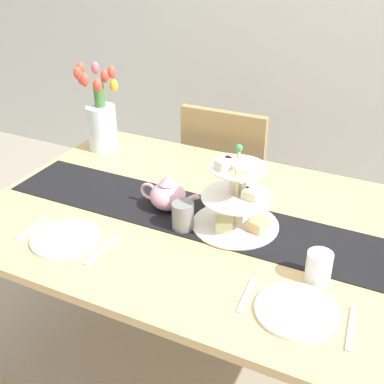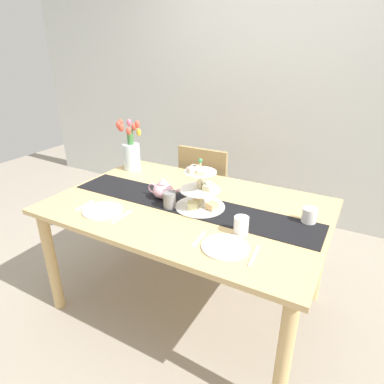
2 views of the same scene
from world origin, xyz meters
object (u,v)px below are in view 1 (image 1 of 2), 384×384
Objects in this scene: knife_right at (351,328)px; mug_grey at (183,216)px; tiered_cake_stand at (237,202)px; fork_right at (247,295)px; dinner_plate_left at (65,238)px; mug_white_text at (319,267)px; tulip_vase at (101,118)px; knife_left at (102,250)px; teapot at (168,195)px; chair_left at (229,179)px; fork_left at (31,228)px; dinner_plate_right at (297,310)px; dining_table at (212,242)px.

mug_grey is at bearing 159.21° from knife_right.
tiered_cake_stand reaches higher than fork_right.
dinner_plate_left is 2.42× the size of mug_white_text.
mug_grey is at bearing -34.59° from tulip_vase.
tiered_cake_stand is 0.86m from tulip_vase.
knife_right is at bearing 0.00° from knife_left.
tiered_cake_stand is 0.58m from dinner_plate_left.
fork_right is at bearing 0.00° from knife_left.
tiered_cake_stand is 3.20× the size of mug_white_text.
mug_grey is (0.11, -0.09, -0.01)m from teapot.
mug_white_text is (0.32, -0.16, -0.05)m from tiered_cake_stand.
knife_left is 0.68m from mug_white_text.
knife_right is 0.65m from mug_grey.
mug_white_text reaches higher than knife_right.
teapot is 2.51× the size of mug_grey.
tulip_vase is at bearing 114.85° from dinner_plate_left.
dinner_plate_left is at bearing 180.00° from knife_right.
knife_right is at bearing -28.24° from tulip_vase.
tulip_vase reaches higher than chair_left.
fork_left is at bearing -152.66° from tiered_cake_stand.
dinner_plate_right reaches higher than fork_right.
fork_left is at bearing 180.00° from dinner_plate_right.
mug_white_text reaches higher than dinner_plate_left.
teapot reaches higher than knife_left.
tiered_cake_stand reaches higher than mug_grey.
dining_table is 4.27× the size of tulip_vase.
tiered_cake_stand is 0.47m from knife_left.
dining_table is at bearing -25.99° from tulip_vase.
dinner_plate_right is at bearing 0.00° from knife_left.
dinner_plate_left is (-0.48, -0.32, -0.09)m from tiered_cake_stand.
mug_white_text is at bearing -26.81° from tiered_cake_stand.
mug_grey is at bearing 52.83° from knife_left.
teapot reaches higher than dinner_plate_left.
dining_table is at bearing 31.04° from fork_left.
mug_white_text is (0.95, 0.16, 0.04)m from fork_left.
dinner_plate_right is at bearing -95.86° from mug_white_text.
tulip_vase is 1.68× the size of dinner_plate_right.
dinner_plate_left and dinner_plate_right have the same top height.
chair_left reaches higher than knife_left.
fork_left and knife_right have the same top height.
dinner_plate_left is 1.53× the size of fork_left.
mug_grey reaches higher than dinner_plate_left.
knife_left is at bearing 0.00° from fork_left.
dinner_plate_right is at bearing -26.49° from mug_grey.
teapot reaches higher than dinner_plate_right.
tiered_cake_stand is 0.37m from fork_right.
teapot is 1.04× the size of dinner_plate_right.
chair_left is 1.29m from dinner_plate_right.
fork_left is 0.88× the size of knife_left.
fork_left is at bearing -137.85° from teapot.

